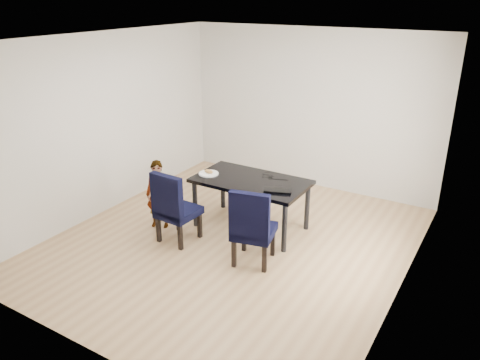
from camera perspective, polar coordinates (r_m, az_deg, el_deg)
The scene contains 14 objects.
floor at distance 6.53m, azimuth -0.91°, elevation -7.53°, with size 4.50×5.00×0.01m, color tan.
ceiling at distance 5.71m, azimuth -1.08°, elevation 16.86°, with size 4.50×5.00×0.01m, color white.
wall_back at distance 8.14m, azimuth 8.50°, elevation 8.51°, with size 4.50×0.01×2.70m, color beige.
wall_front at distance 4.24m, azimuth -19.32°, elevation -5.50°, with size 4.50×0.01×2.70m, color white.
wall_left at distance 7.38m, azimuth -16.11°, elevation 6.50°, with size 0.01×5.00×2.70m, color silver.
wall_right at distance 5.22m, azimuth 20.50°, elevation -0.41°, with size 0.01×5.00×2.70m, color silver.
dining_table at distance 6.74m, azimuth 1.32°, elevation -2.92°, with size 1.60×0.90×0.75m, color black.
chair_left at distance 6.41m, azimuth -7.55°, elevation -3.13°, with size 0.49×0.51×1.03m, color black.
chair_right at distance 5.85m, azimuth 1.73°, elevation -5.47°, with size 0.50×0.52×1.04m, color black.
child at distance 6.82m, azimuth -9.90°, elevation -1.75°, with size 0.37×0.24×1.01m, color #FF3615.
plate at distance 6.81m, azimuth -3.84°, elevation 0.79°, with size 0.29×0.29×0.02m, color white.
sandwich at distance 6.79m, azimuth -3.84°, elevation 1.06°, with size 0.14×0.07×0.06m, color #A7763B.
laptop at distance 6.26m, azimuth 4.63°, elevation -1.13°, with size 0.37×0.24×0.03m, color black.
cable_tangle at distance 6.68m, azimuth 3.31°, elevation 0.33°, with size 0.14×0.14×0.01m, color black.
Camera 1 is at (3.02, -4.82, 3.22)m, focal length 35.00 mm.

